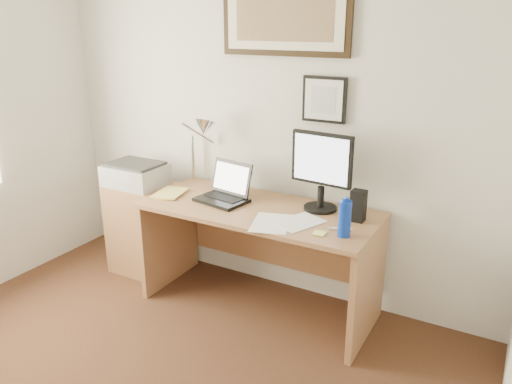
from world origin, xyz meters
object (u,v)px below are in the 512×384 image
Objects in this scene: water_bottle at (345,219)px; desk at (264,235)px; side_cabinet at (145,228)px; book at (159,192)px; lcd_monitor at (321,168)px; printer at (135,174)px; laptop at (225,192)px.

water_bottle reaches higher than desk.
side_cabinet is 1.08m from desk.
book is 1.21m from lcd_monitor.
lcd_monitor is 1.18× the size of printer.
printer reaches higher than desk.
desk is (-0.66, 0.25, -0.34)m from water_bottle.
desk is at bearing 1.89° from side_cabinet.
laptop is at bearing 168.46° from water_bottle.
desk is 3.08× the size of lcd_monitor.
side_cabinet is 0.51m from book.
printer reaches higher than book.
lcd_monitor reaches higher than desk.
side_cabinet is at bearing 178.45° from laptop.
laptop is at bearing 13.52° from book.
side_cabinet is 1.81m from water_bottle.
book is at bearing 177.13° from water_bottle.
water_bottle reaches higher than printer.
water_bottle is 1.76m from printer.
printer is at bearing -132.23° from side_cabinet.
side_cabinet is 0.45m from printer.
water_bottle is at bearing -7.03° from side_cabinet.
laptop is at bearing -1.55° from side_cabinet.
water_bottle is 0.13× the size of desk.
lcd_monitor is (0.37, 0.08, 0.53)m from desk.
water_bottle reaches higher than book.
laptop is at bearing 0.57° from printer.
laptop is (-0.28, -0.06, 0.29)m from desk.
book is 0.58× the size of printer.
water_bottle is at bearing -2.87° from book.
lcd_monitor is at bearing 12.31° from desk.
laptop is (-0.94, 0.19, -0.05)m from water_bottle.
side_cabinet is 3.38× the size of water_bottle.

